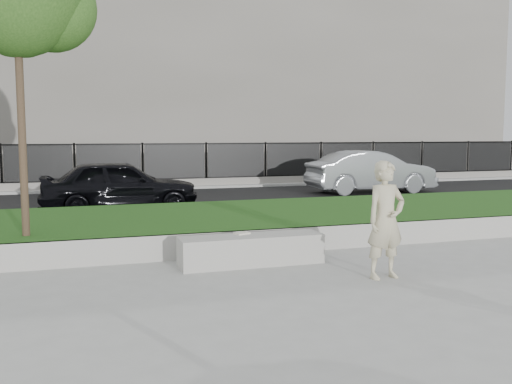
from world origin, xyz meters
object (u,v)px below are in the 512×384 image
object	(u,v)px
man	(386,220)
car_silver	(371,172)
stone_bench	(251,250)
car_dark	(120,185)
book	(242,233)

from	to	relation	value
man	car_silver	distance (m)	10.82
stone_bench	car_dark	size ratio (longest dim) A/B	0.57
book	car_dark	size ratio (longest dim) A/B	0.06
car_dark	car_silver	xyz separation A→B (m)	(8.00, 1.99, 0.03)
man	book	distance (m)	2.17
car_dark	stone_bench	bearing A→B (deg)	-166.76
stone_bench	book	world-z (taller)	book
stone_bench	car_silver	size ratio (longest dim) A/B	0.53
stone_bench	car_silver	distance (m)	10.55
stone_bench	man	distance (m)	2.05
stone_bench	car_dark	distance (m)	6.37
book	man	bearing A→B (deg)	-62.61
stone_bench	book	xyz separation A→B (m)	(-0.10, 0.15, 0.23)
book	car_dark	distance (m)	6.19
man	car_dark	world-z (taller)	man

